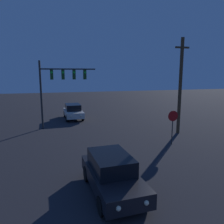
{
  "coord_description": "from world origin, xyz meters",
  "views": [
    {
      "loc": [
        -4.1,
        -1.16,
        5.12
      ],
      "look_at": [
        0.0,
        13.58,
        2.41
      ],
      "focal_mm": 35.0,
      "sensor_mm": 36.0,
      "label": 1
    }
  ],
  "objects": [
    {
      "name": "utility_pole",
      "position": [
        6.38,
        15.08,
        4.13
      ],
      "size": [
        1.24,
        0.28,
        8.01
      ],
      "color": "#4C3823",
      "rests_on": "ground_plane"
    },
    {
      "name": "stop_sign",
      "position": [
        4.21,
        12.42,
        1.76
      ],
      "size": [
        0.77,
        0.07,
        2.5
      ],
      "color": "#2D2D2D",
      "rests_on": "ground_plane"
    },
    {
      "name": "car_near",
      "position": [
        -1.74,
        7.36,
        0.86
      ],
      "size": [
        2.06,
        4.56,
        1.66
      ],
      "rotation": [
        0.0,
        0.0,
        3.19
      ],
      "color": "black",
      "rests_on": "ground_plane"
    },
    {
      "name": "car_far",
      "position": [
        -1.8,
        23.69,
        0.86
      ],
      "size": [
        2.0,
        4.54,
        1.66
      ],
      "rotation": [
        0.0,
        0.0,
        3.17
      ],
      "color": "beige",
      "rests_on": "ground_plane"
    },
    {
      "name": "traffic_signal_mast",
      "position": [
        -3.4,
        19.86,
        4.4
      ],
      "size": [
        5.18,
        0.3,
        6.27
      ],
      "color": "#2D2D2D",
      "rests_on": "ground_plane"
    }
  ]
}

